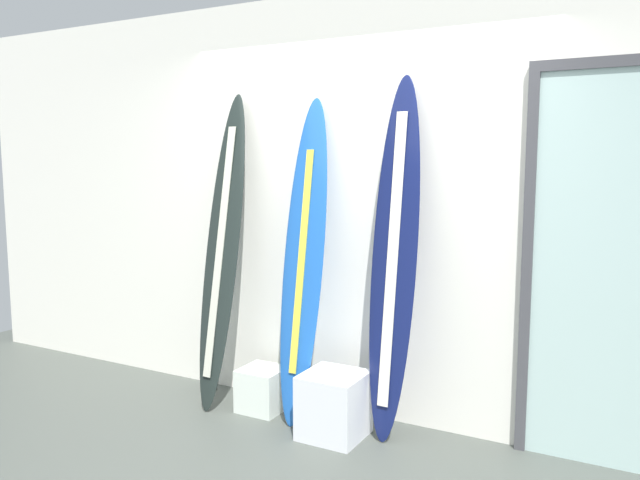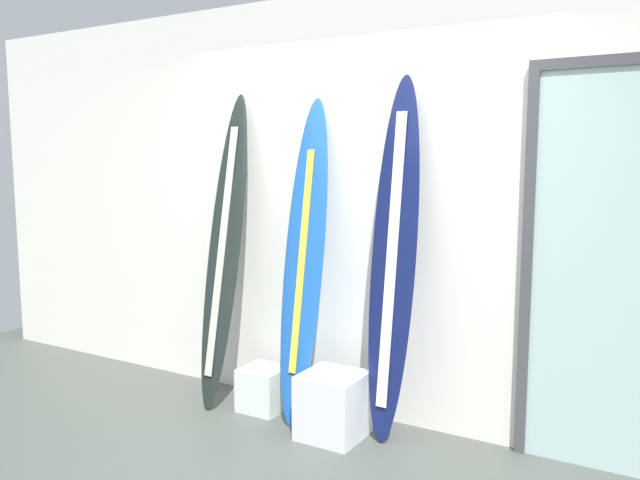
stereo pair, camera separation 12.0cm
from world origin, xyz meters
TOP-DOWN VIEW (x-y plane):
  - wall_back at (0.00, 1.30)m, footprint 7.20×0.20m
  - surfboard_charcoal at (-0.89, 0.92)m, footprint 0.29×0.48m
  - surfboard_cobalt at (-0.26, 0.96)m, footprint 0.29×0.42m
  - surfboard_navy at (0.36, 0.99)m, footprint 0.31×0.35m
  - display_block_left at (0.05, 0.80)m, footprint 0.37×0.37m
  - display_block_center at (-0.58, 0.94)m, footprint 0.29×0.29m
  - glass_door at (1.60, 1.18)m, footprint 1.04×0.06m

SIDE VIEW (x-z plane):
  - display_block_center at x=-0.58m, z-range 0.00..0.30m
  - display_block_left at x=0.05m, z-range 0.00..0.40m
  - surfboard_cobalt at x=-0.26m, z-range -0.01..2.11m
  - surfboard_charcoal at x=-0.89m, z-range -0.01..2.17m
  - surfboard_navy at x=0.36m, z-range -0.01..2.22m
  - glass_door at x=1.60m, z-range 0.03..2.29m
  - wall_back at x=0.00m, z-range 0.00..2.80m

